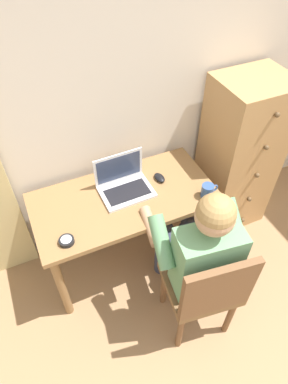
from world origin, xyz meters
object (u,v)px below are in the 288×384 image
(desk_clock, at_px, (67,241))
(person_seated, at_px, (197,246))
(desk, at_px, (125,208))
(laptop, at_px, (124,183))
(dresser, at_px, (239,157))
(computer_mouse, at_px, (159,178))
(chair, at_px, (206,288))
(coffee_mug, at_px, (208,191))

(desk_clock, bearing_deg, person_seated, -24.76)
(desk, relative_size, laptop, 3.49)
(dresser, distance_m, computer_mouse, 0.71)
(dresser, height_order, laptop, dresser)
(person_seated, xyz_separation_m, laptop, (-0.22, 0.59, 0.08))
(computer_mouse, bearing_deg, desk, -174.22)
(chair, xyz_separation_m, laptop, (-0.20, 0.77, 0.26))
(chair, distance_m, desk_clock, 0.86)
(desk_clock, bearing_deg, chair, -36.86)
(dresser, distance_m, person_seated, 0.96)
(chair, relative_size, laptop, 2.58)
(desk, bearing_deg, desk_clock, -155.35)
(person_seated, distance_m, coffee_mug, 0.40)
(chair, distance_m, person_seated, 0.26)
(desk, height_order, person_seated, person_seated)
(dresser, height_order, computer_mouse, dresser)
(laptop, xyz_separation_m, desk_clock, (-0.47, -0.27, -0.04))
(chair, bearing_deg, person_seated, 83.11)
(person_seated, bearing_deg, computer_mouse, 86.42)
(dresser, bearing_deg, person_seated, -140.28)
(laptop, relative_size, desk_clock, 3.85)
(person_seated, relative_size, laptop, 3.49)
(computer_mouse, relative_size, desk_clock, 1.11)
(laptop, distance_m, coffee_mug, 0.55)
(dresser, xyz_separation_m, laptop, (-0.96, -0.03, 0.12))
(computer_mouse, height_order, coffee_mug, coffee_mug)
(dresser, xyz_separation_m, coffee_mug, (-0.49, -0.31, 0.12))
(desk, bearing_deg, person_seated, -64.17)
(desk, bearing_deg, computer_mouse, 11.04)
(dresser, bearing_deg, desk, -174.46)
(coffee_mug, bearing_deg, chair, -119.35)
(dresser, bearing_deg, laptop, -178.45)
(chair, height_order, computer_mouse, chair)
(computer_mouse, xyz_separation_m, desk_clock, (-0.72, -0.26, -0.00))
(desk, distance_m, coffee_mug, 0.57)
(person_seated, bearing_deg, desk_clock, 155.24)
(person_seated, distance_m, computer_mouse, 0.58)
(coffee_mug, bearing_deg, computer_mouse, 128.82)
(desk, height_order, desk_clock, desk_clock)
(laptop, bearing_deg, dresser, 1.55)
(dresser, xyz_separation_m, desk_clock, (-1.43, -0.30, 0.08))
(person_seated, bearing_deg, coffee_mug, 50.45)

